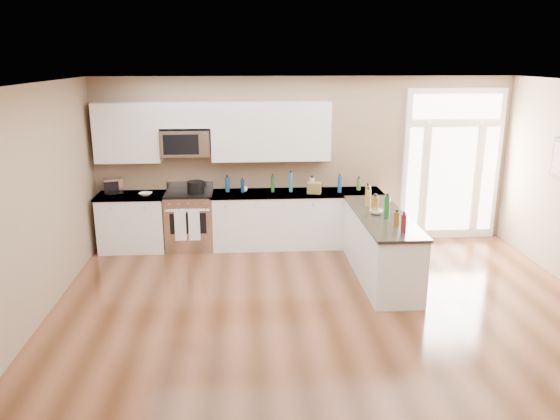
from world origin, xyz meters
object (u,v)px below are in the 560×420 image
at_px(kitchen_range, 190,220).
at_px(stockpot, 195,187).
at_px(peninsula_cabinet, 380,248).
at_px(toaster_oven, 113,186).

distance_m(kitchen_range, stockpot, 0.59).
height_order(peninsula_cabinet, kitchen_range, kitchen_range).
bearing_deg(toaster_oven, kitchen_range, -22.17).
bearing_deg(kitchen_range, peninsula_cabinet, -26.88).
distance_m(stockpot, toaster_oven, 1.35).
height_order(stockpot, toaster_oven, toaster_oven).
bearing_deg(peninsula_cabinet, stockpot, 152.25).
relative_size(kitchen_range, toaster_oven, 3.70).
relative_size(stockpot, toaster_oven, 0.93).
bearing_deg(toaster_oven, peninsula_cabinet, -37.90).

